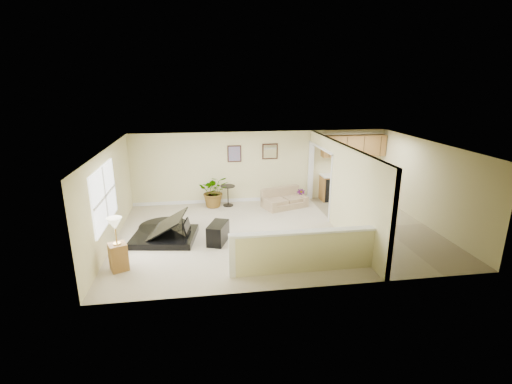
{
  "coord_description": "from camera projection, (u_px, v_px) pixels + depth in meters",
  "views": [
    {
      "loc": [
        -2.05,
        -9.64,
        4.16
      ],
      "look_at": [
        -0.57,
        0.4,
        1.11
      ],
      "focal_mm": 26.0,
      "sensor_mm": 36.0,
      "label": 1
    }
  ],
  "objects": [
    {
      "name": "front_wall",
      "position": [
        309.0,
        233.0,
        7.41
      ],
      "size": [
        9.0,
        0.04,
        2.5
      ],
      "primitive_type": "cube",
      "color": "beige",
      "rests_on": "floor"
    },
    {
      "name": "floor",
      "position": [
        278.0,
        232.0,
        10.62
      ],
      "size": [
        9.0,
        9.0,
        0.0
      ],
      "primitive_type": "plane",
      "color": "beige",
      "rests_on": "ground"
    },
    {
      "name": "small_plant",
      "position": [
        300.0,
        198.0,
        12.98
      ],
      "size": [
        0.38,
        0.38,
        0.54
      ],
      "color": "black",
      "rests_on": "floor"
    },
    {
      "name": "wall_mirror",
      "position": [
        270.0,
        151.0,
        12.96
      ],
      "size": [
        0.55,
        0.04,
        0.55
      ],
      "color": "#321A12",
      "rests_on": "back_wall"
    },
    {
      "name": "wall_art_left",
      "position": [
        234.0,
        154.0,
        12.8
      ],
      "size": [
        0.48,
        0.04,
        0.58
      ],
      "color": "#321A12",
      "rests_on": "back_wall"
    },
    {
      "name": "loveseat",
      "position": [
        284.0,
        198.0,
        12.72
      ],
      "size": [
        1.7,
        1.26,
        0.83
      ],
      "rotation": [
        0.0,
        0.0,
        0.33
      ],
      "color": "tan",
      "rests_on": "floor"
    },
    {
      "name": "right_wall",
      "position": [
        428.0,
        184.0,
        10.88
      ],
      "size": [
        0.04,
        6.0,
        2.5
      ],
      "primitive_type": "cube",
      "color": "beige",
      "rests_on": "floor"
    },
    {
      "name": "left_wall",
      "position": [
        109.0,
        198.0,
        9.63
      ],
      "size": [
        0.04,
        6.0,
        2.5
      ],
      "primitive_type": "cube",
      "color": "beige",
      "rests_on": "floor"
    },
    {
      "name": "left_window",
      "position": [
        104.0,
        196.0,
        9.1
      ],
      "size": [
        0.05,
        2.15,
        1.45
      ],
      "primitive_type": "cube",
      "color": "white",
      "rests_on": "left_wall"
    },
    {
      "name": "lamp_stand",
      "position": [
        117.0,
        248.0,
        8.37
      ],
      "size": [
        0.49,
        0.49,
        1.27
      ],
      "color": "olive",
      "rests_on": "floor"
    },
    {
      "name": "kitchen_vinyl",
      "position": [
        381.0,
        226.0,
        11.05
      ],
      "size": [
        2.7,
        6.0,
        0.01
      ],
      "primitive_type": "cube",
      "color": "gray",
      "rests_on": "floor"
    },
    {
      "name": "pony_half_wall",
      "position": [
        302.0,
        250.0,
        8.3
      ],
      "size": [
        3.42,
        0.22,
        1.0
      ],
      "color": "beige",
      "rests_on": "floor"
    },
    {
      "name": "palm_plant",
      "position": [
        214.0,
        191.0,
        12.65
      ],
      "size": [
        1.01,
        0.87,
        1.11
      ],
      "color": "black",
      "rests_on": "floor"
    },
    {
      "name": "kitchen_cabinets",
      "position": [
        349.0,
        176.0,
        13.4
      ],
      "size": [
        2.36,
        0.65,
        2.33
      ],
      "color": "olive",
      "rests_on": "floor"
    },
    {
      "name": "piano_bench",
      "position": [
        218.0,
        233.0,
        9.89
      ],
      "size": [
        0.66,
        0.89,
        0.54
      ],
      "primitive_type": "cube",
      "rotation": [
        0.0,
        0.0,
        -0.35
      ],
      "color": "black",
      "rests_on": "floor"
    },
    {
      "name": "accent_table",
      "position": [
        228.0,
        193.0,
        12.76
      ],
      "size": [
        0.5,
        0.5,
        0.72
      ],
      "color": "black",
      "rests_on": "floor"
    },
    {
      "name": "interior_partition",
      "position": [
        337.0,
        187.0,
        10.76
      ],
      "size": [
        0.18,
        5.99,
        2.5
      ],
      "color": "beige",
      "rests_on": "floor"
    },
    {
      "name": "back_wall",
      "position": [
        261.0,
        167.0,
        13.1
      ],
      "size": [
        9.0,
        0.04,
        2.5
      ],
      "primitive_type": "cube",
      "color": "beige",
      "rests_on": "floor"
    },
    {
      "name": "ceiling",
      "position": [
        279.0,
        146.0,
        9.9
      ],
      "size": [
        9.0,
        6.0,
        0.04
      ],
      "primitive_type": "cube",
      "color": "silver",
      "rests_on": "back_wall"
    },
    {
      "name": "piano",
      "position": [
        162.0,
        215.0,
        10.09
      ],
      "size": [
        2.1,
        2.15,
        1.56
      ],
      "rotation": [
        0.0,
        0.0,
        -0.15
      ],
      "color": "black",
      "rests_on": "floor"
    }
  ]
}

